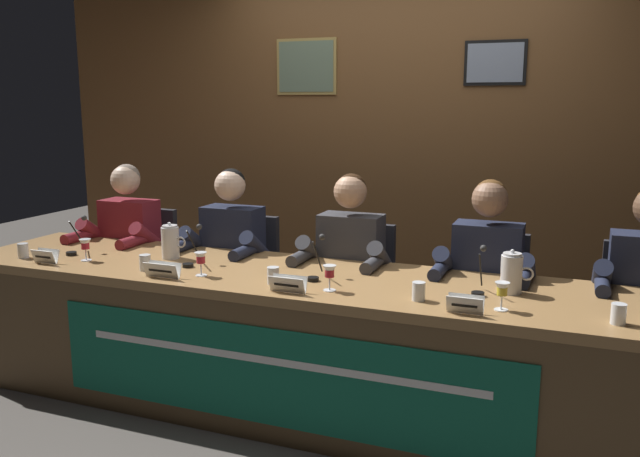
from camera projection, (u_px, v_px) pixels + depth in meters
The scene contains 31 objects.
ground_plane at pixel (320, 410), 3.52m from camera, with size 12.00×12.00×0.00m, color #4C4742.
wall_back_panelled at pixel (396, 148), 4.61m from camera, with size 5.38×0.14×2.60m.
conference_table at pixel (311, 324), 3.31m from camera, with size 4.18×0.85×0.74m.
chair_far_left at pixel (144, 277), 4.55m from camera, with size 0.44×0.44×0.89m.
panelist_far_left at pixel (123, 243), 4.32m from camera, with size 0.51×0.48×1.22m.
nameplate_far_left at pixel (45, 256), 3.64m from camera, with size 0.15×0.06×0.08m.
juice_glass_far_left at pixel (85, 246), 3.70m from camera, with size 0.06×0.06×0.12m.
water_cup_far_left at pixel (23, 251), 3.77m from camera, with size 0.06×0.06×0.08m.
microphone_far_left at pixel (76, 241), 3.87m from camera, with size 0.06×0.17×0.22m.
chair_left at pixel (243, 288), 4.27m from camera, with size 0.44×0.44×0.89m.
panelist_left at pixel (227, 253), 4.04m from camera, with size 0.51×0.48×1.22m.
nameplate_left at pixel (162, 270), 3.35m from camera, with size 0.20×0.06×0.08m.
juice_glass_left at pixel (201, 259), 3.38m from camera, with size 0.06×0.06×0.12m.
water_cup_left at pixel (145, 263), 3.49m from camera, with size 0.06×0.06×0.08m.
microphone_left at pixel (192, 252), 3.59m from camera, with size 0.06×0.17×0.22m.
chair_center at pixel (357, 301), 3.99m from camera, with size 0.44×0.44×0.89m.
panelist_center at pixel (346, 264), 3.76m from camera, with size 0.51×0.48×1.22m.
nameplate_center at pixel (288, 284), 3.09m from camera, with size 0.18×0.06×0.08m.
juice_glass_center at pixel (330, 273), 3.11m from camera, with size 0.06×0.06×0.12m.
water_cup_center at pixel (273, 276), 3.23m from camera, with size 0.06×0.06×0.08m.
microphone_center at pixel (317, 265), 3.32m from camera, with size 0.06×0.17×0.22m.
chair_right at pixel (487, 316), 3.71m from camera, with size 0.44×0.44×0.89m.
panelist_right at pixel (485, 277), 3.48m from camera, with size 0.51×0.48×1.22m.
nameplate_right at pixel (465, 305), 2.78m from camera, with size 0.15×0.06×0.08m.
juice_glass_right at pixel (502, 291), 2.82m from camera, with size 0.06×0.06×0.12m.
water_cup_right at pixel (419, 292), 2.97m from camera, with size 0.06×0.06×0.08m.
microphone_right at pixel (480, 278), 3.06m from camera, with size 0.06×0.17×0.22m.
chair_far_right at pixel (639, 334), 3.44m from camera, with size 0.44×0.44×0.89m.
water_cup_far_right at pixel (618, 315), 2.65m from camera, with size 0.06×0.06×0.08m.
water_pitcher_left_side at pixel (171, 242), 3.75m from camera, with size 0.15×0.10×0.21m.
water_pitcher_right_side at pixel (512, 273), 3.07m from camera, with size 0.15×0.10×0.21m.
Camera 1 is at (1.20, -3.04, 1.62)m, focal length 37.02 mm.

